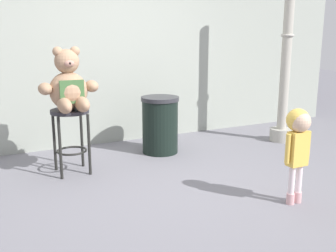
{
  "coord_description": "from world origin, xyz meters",
  "views": [
    {
      "loc": [
        -1.8,
        -3.3,
        1.53
      ],
      "look_at": [
        -0.05,
        0.21,
        0.61
      ],
      "focal_mm": 42.46,
      "sensor_mm": 36.0,
      "label": 1
    }
  ],
  "objects_px": {
    "teddy_bear": "(69,87)",
    "trash_bin": "(160,125)",
    "child_walking": "(298,136)",
    "lamppost": "(285,71)",
    "bar_stool_with_teddy": "(71,127)"
  },
  "relations": [
    {
      "from": "teddy_bear",
      "to": "trash_bin",
      "type": "height_order",
      "value": "teddy_bear"
    },
    {
      "from": "child_walking",
      "to": "lamppost",
      "type": "relative_size",
      "value": 0.34
    },
    {
      "from": "bar_stool_with_teddy",
      "to": "trash_bin",
      "type": "distance_m",
      "value": 1.26
    },
    {
      "from": "bar_stool_with_teddy",
      "to": "child_walking",
      "type": "distance_m",
      "value": 2.38
    },
    {
      "from": "trash_bin",
      "to": "lamppost",
      "type": "relative_size",
      "value": 0.29
    },
    {
      "from": "trash_bin",
      "to": "lamppost",
      "type": "height_order",
      "value": "lamppost"
    },
    {
      "from": "child_walking",
      "to": "lamppost",
      "type": "xyz_separation_m",
      "value": [
        1.41,
        1.74,
        0.36
      ]
    },
    {
      "from": "trash_bin",
      "to": "lamppost",
      "type": "xyz_separation_m",
      "value": [
        1.82,
        -0.27,
        0.64
      ]
    },
    {
      "from": "child_walking",
      "to": "trash_bin",
      "type": "distance_m",
      "value": 2.07
    },
    {
      "from": "child_walking",
      "to": "lamppost",
      "type": "height_order",
      "value": "lamppost"
    },
    {
      "from": "bar_stool_with_teddy",
      "to": "teddy_bear",
      "type": "height_order",
      "value": "teddy_bear"
    },
    {
      "from": "trash_bin",
      "to": "lamppost",
      "type": "distance_m",
      "value": 1.95
    },
    {
      "from": "teddy_bear",
      "to": "trash_bin",
      "type": "relative_size",
      "value": 0.92
    },
    {
      "from": "teddy_bear",
      "to": "child_walking",
      "type": "relative_size",
      "value": 0.76
    },
    {
      "from": "teddy_bear",
      "to": "child_walking",
      "type": "height_order",
      "value": "teddy_bear"
    }
  ]
}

